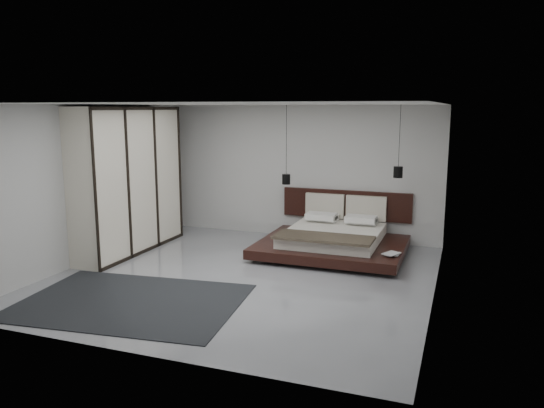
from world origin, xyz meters
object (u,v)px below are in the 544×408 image
at_px(lattice_screen, 165,174).
at_px(pendant_right, 398,172).
at_px(wardrobe, 128,180).
at_px(bed, 334,239).
at_px(pendant_left, 286,179).
at_px(rug, 131,302).

bearing_deg(lattice_screen, pendant_right, -1.40).
bearing_deg(wardrobe, bed, 17.52).
xyz_separation_m(bed, wardrobe, (-3.74, -1.18, 1.10)).
relative_size(lattice_screen, wardrobe, 0.92).
height_order(pendant_left, wardrobe, pendant_left).
xyz_separation_m(pendant_left, pendant_right, (2.21, 0.00, 0.23)).
bearing_deg(bed, pendant_right, 20.58).
bearing_deg(bed, rug, -120.61).
bearing_deg(pendant_left, lattice_screen, 177.54).
height_order(pendant_right, rug, pendant_right).
height_order(lattice_screen, wardrobe, wardrobe).
distance_m(pendant_right, rug, 5.34).
bearing_deg(bed, pendant_left, 159.42).
relative_size(wardrobe, rug, 0.90).
bearing_deg(pendant_left, bed, -20.58).
xyz_separation_m(lattice_screen, rug, (1.89, -4.10, -1.29)).
bearing_deg(pendant_right, rug, -128.92).
bearing_deg(bed, lattice_screen, 172.32).
relative_size(bed, wardrobe, 0.96).
height_order(lattice_screen, pendant_right, pendant_right).
height_order(bed, wardrobe, wardrobe).
relative_size(lattice_screen, rug, 0.84).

